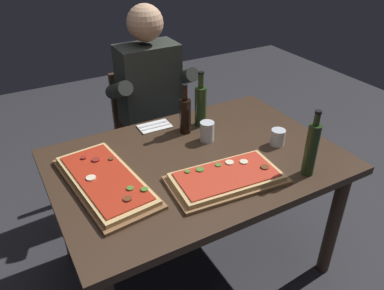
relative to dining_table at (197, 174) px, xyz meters
name	(u,v)px	position (x,y,z in m)	size (l,w,h in m)	color
ground_plane	(196,262)	(0.00, 0.00, -0.64)	(6.40, 6.40, 0.00)	#2D2D33
dining_table	(197,174)	(0.00, 0.00, 0.00)	(1.40, 0.96, 0.74)	#3D2B1E
pizza_rectangular_front	(227,178)	(0.02, -0.23, 0.11)	(0.54, 0.32, 0.05)	olive
pizza_rectangular_left	(105,181)	(-0.46, 0.02, 0.12)	(0.34, 0.63, 0.05)	brown
wine_bottle_dark	(201,105)	(0.19, 0.29, 0.22)	(0.07, 0.07, 0.32)	#233819
oil_bottle_amber	(185,115)	(0.08, 0.26, 0.20)	(0.06, 0.06, 0.28)	black
vinegar_bottle_green	(311,148)	(0.38, -0.36, 0.23)	(0.06, 0.06, 0.32)	#233819
tumbler_near_camera	(278,138)	(0.43, -0.09, 0.13)	(0.07, 0.07, 0.09)	silver
tumbler_far_side	(207,131)	(0.13, 0.13, 0.15)	(0.08, 0.08, 0.11)	silver
napkin_cutlery_set	(155,126)	(-0.05, 0.39, 0.10)	(0.18, 0.11, 0.01)	white
diner_chair	(147,126)	(0.09, 0.86, -0.16)	(0.44, 0.44, 0.87)	#3D2B1E
seated_diner	(152,100)	(0.09, 0.74, 0.10)	(0.53, 0.41, 1.33)	#23232D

